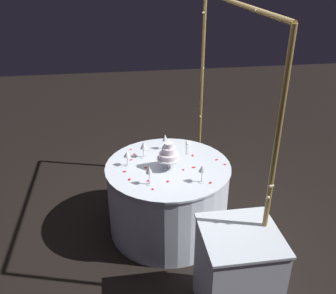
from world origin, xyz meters
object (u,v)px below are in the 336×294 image
object	(u,v)px
side_table	(237,275)
wine_glass_2	(165,138)
main_table	(168,198)
tiered_cake	(169,154)
wine_glass_1	(127,155)
cake_knife	(188,146)
decorative_arch	(229,92)
wine_glass_3	(202,169)
wine_glass_0	(144,146)
wine_glass_4	(149,171)

from	to	relation	value
side_table	wine_glass_2	size ratio (longest dim) A/B	4.78
main_table	tiered_cake	bearing A→B (deg)	1.60
wine_glass_1	cake_knife	bearing A→B (deg)	115.04
decorative_arch	wine_glass_1	bearing A→B (deg)	-93.71
wine_glass_3	wine_glass_2	bearing A→B (deg)	-161.46
tiered_cake	wine_glass_0	bearing A→B (deg)	-139.77
side_table	wine_glass_1	bearing A→B (deg)	-147.59
side_table	wine_glass_0	xyz separation A→B (m)	(-1.30, -0.56, 0.47)
decorative_arch	side_table	size ratio (longest dim) A/B	2.80
wine_glass_0	wine_glass_1	distance (m)	0.22
decorative_arch	main_table	xyz separation A→B (m)	(0.00, -0.55, -1.06)
wine_glass_3	wine_glass_4	bearing A→B (deg)	-94.26
side_table	tiered_cake	distance (m)	1.21
wine_glass_1	cake_knife	size ratio (longest dim) A/B	0.51
wine_glass_0	wine_glass_4	xyz separation A→B (m)	(0.50, 0.00, 0.01)
side_table	wine_glass_2	xyz separation A→B (m)	(-1.44, -0.33, 0.46)
wine_glass_1	wine_glass_0	bearing A→B (deg)	130.54
main_table	side_table	bearing A→B (deg)	17.94
wine_glass_0	wine_glass_4	distance (m)	0.50
wine_glass_1	wine_glass_2	distance (m)	0.49
wine_glass_0	decorative_arch	bearing A→B (deg)	74.99
wine_glass_0	wine_glass_3	xyz separation A→B (m)	(0.53, 0.46, 0.00)
wine_glass_3	tiered_cake	bearing A→B (deg)	-138.66
wine_glass_2	wine_glass_3	distance (m)	0.71
decorative_arch	cake_knife	distance (m)	0.83
side_table	wine_glass_0	distance (m)	1.49
side_table	tiered_cake	size ratio (longest dim) A/B	2.95
tiered_cake	wine_glass_4	xyz separation A→B (m)	(0.25, -0.21, -0.02)
tiered_cake	wine_glass_1	xyz separation A→B (m)	(-0.11, -0.38, -0.04)
side_table	tiered_cake	world-z (taller)	tiered_cake
decorative_arch	cake_knife	size ratio (longest dim) A/B	7.46
side_table	cake_knife	size ratio (longest dim) A/B	2.66
decorative_arch	wine_glass_3	bearing A→B (deg)	-42.10
wine_glass_3	wine_glass_4	world-z (taller)	wine_glass_4
tiered_cake	wine_glass_3	distance (m)	0.38
side_table	wine_glass_2	distance (m)	1.55
main_table	wine_glass_4	size ratio (longest dim) A/B	6.62
side_table	wine_glass_0	bearing A→B (deg)	-156.47
tiered_cake	side_table	bearing A→B (deg)	18.62
wine_glass_4	cake_knife	distance (m)	0.81
decorative_arch	main_table	distance (m)	1.20
wine_glass_1	cake_knife	world-z (taller)	wine_glass_1
decorative_arch	side_table	xyz separation A→B (m)	(1.09, -0.19, -1.04)
wine_glass_2	wine_glass_4	xyz separation A→B (m)	(0.64, -0.23, 0.02)
decorative_arch	tiered_cake	xyz separation A→B (m)	(0.05, -0.55, -0.55)
side_table	tiered_cake	xyz separation A→B (m)	(-1.05, -0.35, 0.49)
tiered_cake	wine_glass_4	world-z (taller)	tiered_cake
wine_glass_1	wine_glass_3	xyz separation A→B (m)	(0.39, 0.63, 0.02)
cake_knife	side_table	bearing A→B (deg)	3.71
main_table	wine_glass_1	bearing A→B (deg)	-99.18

